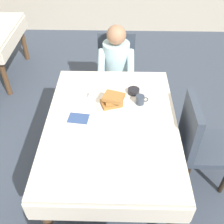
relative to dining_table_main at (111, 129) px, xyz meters
name	(u,v)px	position (x,y,z in m)	size (l,w,h in m)	color
ground_plane	(111,173)	(0.00, 0.00, -0.65)	(14.00, 14.00, 0.00)	#3D4756
dining_table_main	(111,129)	(0.00, 0.00, 0.00)	(1.12, 1.52, 0.74)	silver
chair_diner	(116,67)	(0.03, 1.17, -0.12)	(0.44, 0.45, 0.93)	#384251
diner_person	(116,64)	(0.03, 1.01, 0.02)	(0.40, 0.43, 1.12)	silver
chair_right_side	(198,140)	(0.77, 0.00, -0.12)	(0.45, 0.44, 0.93)	#384251
plate_breakfast	(113,105)	(0.01, 0.20, 0.10)	(0.28, 0.28, 0.02)	white
breakfast_stack	(113,100)	(0.01, 0.20, 0.16)	(0.23, 0.19, 0.10)	#A36B33
cup_coffee	(140,100)	(0.25, 0.24, 0.13)	(0.11, 0.08, 0.08)	#333D4C
bowl_butter	(134,91)	(0.20, 0.39, 0.11)	(0.11, 0.11, 0.04)	black
syrup_pitcher	(91,94)	(-0.20, 0.32, 0.13)	(0.08, 0.08, 0.07)	silver
fork_left_of_plate	(91,107)	(-0.18, 0.18, 0.09)	(0.18, 0.01, 0.01)	silver
knife_right_of_plate	(134,108)	(0.20, 0.18, 0.09)	(0.20, 0.01, 0.01)	silver
spoon_near_edge	(107,135)	(-0.03, -0.16, 0.09)	(0.15, 0.01, 0.01)	silver
napkin_folded	(78,118)	(-0.28, 0.02, 0.09)	(0.17, 0.12, 0.01)	#334C7F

